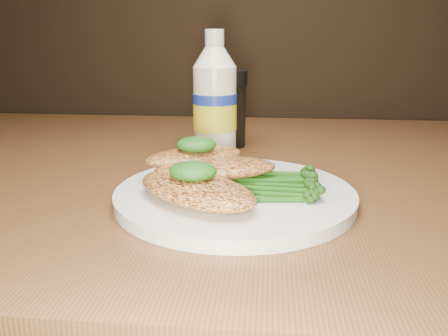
# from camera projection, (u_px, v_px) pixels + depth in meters

# --- Properties ---
(plate) EXTENTS (0.28, 0.28, 0.01)m
(plate) POSITION_uv_depth(u_px,v_px,m) (235.00, 195.00, 0.55)
(plate) COLOR white
(plate) RESTS_ON dining_table
(chicken_front) EXTENTS (0.18, 0.17, 0.03)m
(chicken_front) POSITION_uv_depth(u_px,v_px,m) (196.00, 189.00, 0.50)
(chicken_front) COLOR #D78F44
(chicken_front) RESTS_ON plate
(chicken_mid) EXTENTS (0.16, 0.10, 0.02)m
(chicken_mid) POSITION_uv_depth(u_px,v_px,m) (216.00, 168.00, 0.56)
(chicken_mid) COLOR #D78F44
(chicken_mid) RESTS_ON plate
(chicken_back) EXTENTS (0.14, 0.12, 0.02)m
(chicken_back) POSITION_uv_depth(u_px,v_px,m) (194.00, 156.00, 0.58)
(chicken_back) COLOR #D78F44
(chicken_back) RESTS_ON plate
(pesto_front) EXTENTS (0.06, 0.06, 0.02)m
(pesto_front) POSITION_uv_depth(u_px,v_px,m) (193.00, 171.00, 0.50)
(pesto_front) COLOR #07340A
(pesto_front) RESTS_ON chicken_front
(pesto_back) EXTENTS (0.05, 0.05, 0.02)m
(pesto_back) POSITION_uv_depth(u_px,v_px,m) (196.00, 144.00, 0.57)
(pesto_back) COLOR #07340A
(pesto_back) RESTS_ON chicken_back
(broccolini_bundle) EXTENTS (0.16, 0.14, 0.02)m
(broccolini_bundle) POSITION_uv_depth(u_px,v_px,m) (270.00, 182.00, 0.54)
(broccolini_bundle) COLOR #1E5512
(broccolini_bundle) RESTS_ON plate
(mayo_bottle) EXTENTS (0.08, 0.08, 0.19)m
(mayo_bottle) POSITION_uv_depth(u_px,v_px,m) (215.00, 94.00, 0.72)
(mayo_bottle) COLOR #F2EECD
(mayo_bottle) RESTS_ON dining_table
(pepper_grinder) EXTENTS (0.07, 0.07, 0.13)m
(pepper_grinder) POSITION_uv_depth(u_px,v_px,m) (231.00, 109.00, 0.79)
(pepper_grinder) COLOR black
(pepper_grinder) RESTS_ON dining_table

